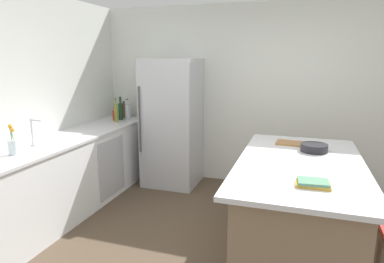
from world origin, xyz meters
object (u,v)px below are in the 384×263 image
kitchen_island (297,209)px  olive_oil_bottle (116,112)px  flower_vase (13,145)px  hot_sauce_bottle (114,115)px  cutting_board (293,143)px  wine_bottle (121,111)px  sink_faucet (33,132)px  syrup_bottle (124,111)px  soda_bottle (128,111)px  refrigerator (172,123)px  mixing_bowl (314,148)px  cookbook_stack (313,183)px

kitchen_island → olive_oil_bottle: bearing=155.2°
flower_vase → hot_sauce_bottle: (-0.04, 1.92, -0.01)m
cutting_board → wine_bottle: bearing=163.6°
sink_faucet → olive_oil_bottle: 1.51m
wine_bottle → hot_sauce_bottle: bearing=-123.7°
syrup_bottle → cutting_board: size_ratio=0.67×
soda_bottle → hot_sauce_bottle: bearing=-125.4°
kitchen_island → olive_oil_bottle: (-2.59, 1.20, 0.60)m
refrigerator → soda_bottle: refrigerator is taller
soda_bottle → hot_sauce_bottle: soda_bottle is taller
sink_faucet → soda_bottle: size_ratio=0.98×
wine_bottle → flower_vase: bearing=-90.5°
syrup_bottle → mixing_bowl: size_ratio=0.96×
sink_faucet → syrup_bottle: (0.02, 1.89, -0.06)m
kitchen_island → soda_bottle: bearing=150.0°
soda_bottle → olive_oil_bottle: (-0.03, -0.28, 0.02)m
syrup_bottle → cookbook_stack: bearing=-38.1°
syrup_bottle → soda_bottle: size_ratio=0.82×
cookbook_stack → olive_oil_bottle: bearing=146.3°
mixing_bowl → cookbook_stack: bearing=-91.8°
soda_bottle → flower_vase: bearing=-92.3°
refrigerator → cookbook_stack: size_ratio=7.52×
refrigerator → wine_bottle: bearing=-177.4°
cookbook_stack → hot_sauce_bottle: bearing=145.8°
flower_vase → refrigerator: bearing=67.6°
cookbook_stack → refrigerator: bearing=133.2°
sink_faucet → refrigerator: bearing=62.7°
sink_faucet → wine_bottle: bearing=87.6°
refrigerator → kitchen_island: bearing=-38.4°
soda_bottle → syrup_bottle: bearing=138.2°
kitchen_island → syrup_bottle: syrup_bottle is taller
wine_bottle → olive_oil_bottle: bearing=-80.1°
flower_vase → syrup_bottle: size_ratio=1.19×
sink_faucet → hot_sauce_bottle: bearing=89.7°
kitchen_island → syrup_bottle: size_ratio=7.95×
kitchen_island → soda_bottle: (-2.56, 1.48, 0.58)m
sink_faucet → wine_bottle: (0.07, 1.69, -0.02)m
wine_bottle → refrigerator: bearing=2.6°
hot_sauce_bottle → mixing_bowl: hot_sauce_bottle is taller
soda_bottle → hot_sauce_bottle: (-0.13, -0.18, -0.04)m
cookbook_stack → flower_vase: bearing=-179.3°
kitchen_island → syrup_bottle: 3.17m
hot_sauce_bottle → cookbook_stack: hot_sauce_bottle is taller
soda_bottle → cutting_board: bearing=-18.7°
cookbook_stack → cutting_board: (-0.17, 1.23, -0.01)m
kitchen_island → mixing_bowl: bearing=72.8°
olive_oil_bottle → cutting_board: (2.51, -0.56, -0.13)m
kitchen_island → cookbook_stack: bearing=-81.2°
kitchen_island → cookbook_stack: 0.77m
olive_oil_bottle → mixing_bowl: olive_oil_bottle is taller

